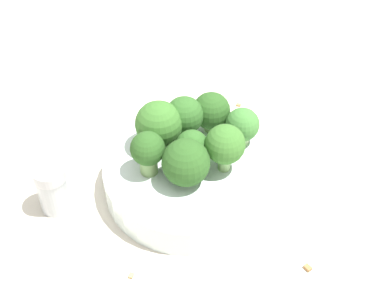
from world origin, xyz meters
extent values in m
plane|color=beige|center=(0.00, 0.00, 0.00)|extent=(3.00, 3.00, 0.00)
cylinder|color=silver|center=(0.00, 0.00, 0.02)|extent=(0.20, 0.20, 0.04)
cylinder|color=#8EB770|center=(0.07, 0.01, 0.04)|extent=(0.02, 0.02, 0.02)
sphere|color=#3D7533|center=(0.07, 0.01, 0.06)|extent=(0.04, 0.04, 0.04)
cylinder|color=#8EB770|center=(-0.02, -0.02, 0.04)|extent=(0.02, 0.02, 0.02)
sphere|color=#28511E|center=(-0.02, -0.02, 0.06)|extent=(0.05, 0.05, 0.05)
cylinder|color=#7A9E5B|center=(-0.02, 0.04, 0.05)|extent=(0.02, 0.02, 0.02)
sphere|color=#386B28|center=(-0.02, 0.04, 0.07)|extent=(0.05, 0.05, 0.05)
cylinder|color=#7A9E5B|center=(-0.05, 0.01, 0.05)|extent=(0.02, 0.02, 0.03)
sphere|color=#28511E|center=(-0.05, 0.01, 0.07)|extent=(0.04, 0.04, 0.04)
cylinder|color=#84AD66|center=(0.03, -0.02, 0.05)|extent=(0.02, 0.02, 0.03)
sphere|color=#386B28|center=(0.03, -0.02, 0.07)|extent=(0.04, 0.04, 0.04)
cylinder|color=#8EB770|center=(0.04, 0.05, 0.05)|extent=(0.02, 0.02, 0.02)
sphere|color=#28511E|center=(0.04, 0.05, 0.06)|extent=(0.04, 0.04, 0.04)
cylinder|color=#84AD66|center=(0.00, 0.00, 0.05)|extent=(0.02, 0.02, 0.02)
sphere|color=#2D5B23|center=(0.00, 0.00, 0.06)|extent=(0.04, 0.04, 0.04)
cylinder|color=#84AD66|center=(0.01, 0.05, 0.05)|extent=(0.02, 0.02, 0.03)
sphere|color=#2D5B23|center=(0.01, 0.05, 0.07)|extent=(0.04, 0.04, 0.04)
cylinder|color=#B2B7BC|center=(-0.15, 0.03, 0.02)|extent=(0.03, 0.03, 0.05)
cylinder|color=#B7B7BC|center=(-0.15, 0.03, 0.05)|extent=(0.04, 0.04, 0.01)
cube|color=olive|center=(0.07, -0.15, 0.00)|extent=(0.01, 0.01, 0.01)
cube|color=#AD7F4C|center=(0.12, 0.12, 0.00)|extent=(0.01, 0.01, 0.01)
cube|color=tan|center=(-0.10, -0.09, 0.00)|extent=(0.01, 0.01, 0.01)
camera|label=1|loc=(-0.16, -0.40, 0.45)|focal=50.00mm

